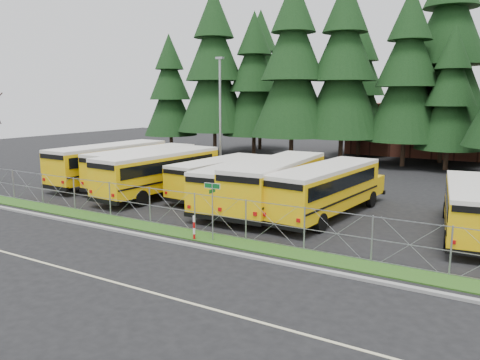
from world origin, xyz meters
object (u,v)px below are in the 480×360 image
object	(u,v)px
bus_5	(279,185)
light_standard	(220,112)
bus_4	(245,185)
bus_6	(328,191)
bus_3	(221,178)
bus_0	(113,164)
bus_1	(146,168)
bus_east	(471,209)
striped_bollard	(194,228)
street_sign	(212,199)
bus_2	(164,174)

from	to	relation	value
bus_5	light_standard	world-z (taller)	light_standard
bus_4	bus_5	distance (m)	2.17
bus_6	bus_3	bearing A→B (deg)	175.21
bus_0	bus_1	distance (m)	3.16
bus_east	striped_bollard	world-z (taller)	bus_east
bus_1	bus_east	xyz separation A→B (m)	(22.35, -1.48, -0.16)
bus_6	street_sign	bearing A→B (deg)	-106.92
bus_0	bus_4	xyz separation A→B (m)	(12.88, -1.60, -0.15)
bus_east	light_standard	size ratio (longest dim) A/B	1.00
bus_0	street_sign	world-z (taller)	bus_0
bus_4	bus_5	bearing A→B (deg)	9.30
street_sign	light_standard	xyz separation A→B (m)	(-10.37, 16.67, 3.47)
striped_bollard	light_standard	size ratio (longest dim) A/B	0.12
bus_5	street_sign	distance (m)	7.35
bus_2	bus_east	size ratio (longest dim) A/B	1.16
bus_2	bus_6	xyz separation A→B (m)	(11.89, 0.27, -0.06)
bus_3	striped_bollard	distance (m)	10.24
bus_2	bus_3	bearing A→B (deg)	30.87
bus_6	striped_bollard	size ratio (longest dim) A/B	9.39
bus_0	bus_3	distance (m)	9.77
striped_bollard	light_standard	distance (m)	20.09
bus_6	bus_0	bearing A→B (deg)	-177.80
bus_east	bus_3	bearing A→B (deg)	166.40
bus_3	striped_bollard	xyz separation A→B (m)	(4.46, -9.20, -0.69)
bus_0	bus_5	bearing A→B (deg)	-2.53
bus_0	striped_bollard	xyz separation A→B (m)	(14.21, -8.76, -0.96)
bus_2	bus_6	world-z (taller)	bus_2
striped_bollard	light_standard	xyz separation A→B (m)	(-9.52, 17.00, 4.90)
bus_4	bus_6	world-z (taller)	bus_6
bus_4	bus_6	size ratio (longest dim) A/B	0.95
bus_6	bus_east	bearing A→B (deg)	5.10
bus_0	bus_1	world-z (taller)	bus_0
bus_2	bus_6	size ratio (longest dim) A/B	1.04
street_sign	striped_bollard	distance (m)	1.70
bus_5	bus_3	bearing A→B (deg)	160.58
bus_1	bus_east	bearing A→B (deg)	-2.50
street_sign	bus_5	bearing A→B (deg)	90.57
bus_6	street_sign	size ratio (longest dim) A/B	4.01
bus_1	bus_3	xyz separation A→B (m)	(6.61, 0.14, -0.19)
light_standard	bus_6	bearing A→B (deg)	-34.85
bus_4	bus_6	distance (m)	5.26
bus_0	light_standard	world-z (taller)	light_standard
bus_3	bus_6	size ratio (longest dim) A/B	0.87
striped_bollard	bus_3	bearing A→B (deg)	115.85
bus_2	striped_bollard	world-z (taller)	bus_2
bus_6	bus_4	bearing A→B (deg)	-168.97
bus_3	bus_5	xyz separation A→B (m)	(5.24, -1.54, 0.25)
bus_1	bus_3	world-z (taller)	bus_1
bus_1	bus_3	size ratio (longest dim) A/B	1.15
striped_bollard	bus_6	bearing A→B (deg)	62.96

